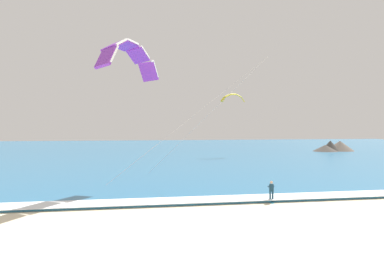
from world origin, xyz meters
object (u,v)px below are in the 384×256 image
Objects in this scene: kitesurfer at (271,190)px; kite_primary at (129,55)px; surfboard at (271,202)px; kite_distant at (233,97)px.

kitesurfer is 0.12× the size of kite_primary.
kitesurfer is at bearing 75.51° from surfboard.
surfboard is 0.91m from kitesurfer.
kite_distant is (8.76, 41.08, 12.22)m from surfboard.
kite_distant reaches higher than kitesurfer.
kite_primary is at bearing 150.62° from surfboard.
kite_distant reaches higher than surfboard.
kitesurfer reaches higher than surfboard.
kite_primary reaches higher than kite_distant.
kite_primary is 40.10m from kite_distant.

